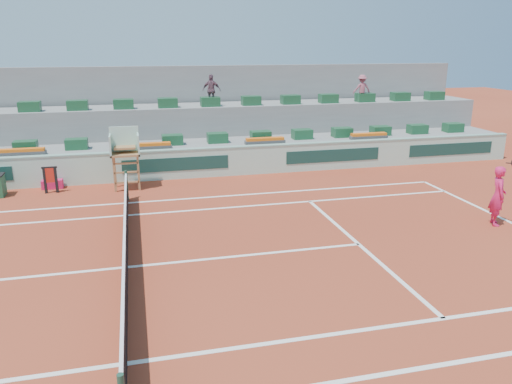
# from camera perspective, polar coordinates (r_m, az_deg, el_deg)

# --- Properties ---
(ground) EXTENTS (90.00, 90.00, 0.00)m
(ground) POSITION_cam_1_polar(r_m,az_deg,el_deg) (13.29, -14.50, -8.34)
(ground) COLOR maroon
(ground) RESTS_ON ground
(seating_tier_lower) EXTENTS (36.00, 4.00, 1.20)m
(seating_tier_lower) POSITION_cam_1_polar(r_m,az_deg,el_deg) (23.32, -14.52, 4.01)
(seating_tier_lower) COLOR gray
(seating_tier_lower) RESTS_ON ground
(seating_tier_upper) EXTENTS (36.00, 2.40, 2.60)m
(seating_tier_upper) POSITION_cam_1_polar(r_m,az_deg,el_deg) (24.75, -14.63, 6.37)
(seating_tier_upper) COLOR gray
(seating_tier_upper) RESTS_ON ground
(stadium_back_wall) EXTENTS (36.00, 0.40, 4.40)m
(stadium_back_wall) POSITION_cam_1_polar(r_m,az_deg,el_deg) (26.20, -14.75, 8.90)
(stadium_back_wall) COLOR gray
(stadium_back_wall) RESTS_ON ground
(player_bag) EXTENTS (0.79, 0.35, 0.35)m
(player_bag) POSITION_cam_1_polar(r_m,az_deg,el_deg) (21.16, -22.24, 0.83)
(player_bag) COLOR #DB1C58
(player_bag) RESTS_ON ground
(spectator_mid) EXTENTS (0.94, 0.64, 1.49)m
(spectator_mid) POSITION_cam_1_polar(r_m,az_deg,el_deg) (24.28, -5.10, 11.51)
(spectator_mid) COLOR #6A4755
(spectator_mid) RESTS_ON seating_tier_upper
(spectator_right) EXTENTS (0.92, 0.58, 1.37)m
(spectator_right) POSITION_cam_1_polar(r_m,az_deg,el_deg) (26.37, 12.01, 11.50)
(spectator_right) COLOR #A05060
(spectator_right) RESTS_ON seating_tier_upper
(court_lines) EXTENTS (23.89, 11.09, 0.01)m
(court_lines) POSITION_cam_1_polar(r_m,az_deg,el_deg) (13.29, -14.50, -8.32)
(court_lines) COLOR white
(court_lines) RESTS_ON ground
(tennis_net) EXTENTS (0.10, 11.97, 1.10)m
(tennis_net) POSITION_cam_1_polar(r_m,az_deg,el_deg) (13.08, -14.67, -6.24)
(tennis_net) COLOR black
(tennis_net) RESTS_ON ground
(advertising_hoarding) EXTENTS (36.00, 0.34, 1.26)m
(advertising_hoarding) POSITION_cam_1_polar(r_m,az_deg,el_deg) (21.16, -14.49, 2.84)
(advertising_hoarding) COLOR #AAD6C0
(advertising_hoarding) RESTS_ON ground
(umpire_chair) EXTENTS (1.10, 0.90, 2.40)m
(umpire_chair) POSITION_cam_1_polar(r_m,az_deg,el_deg) (19.99, -14.75, 4.71)
(umpire_chair) COLOR #956338
(umpire_chair) RESTS_ON ground
(seat_row_lower) EXTENTS (32.90, 0.60, 0.44)m
(seat_row_lower) POSITION_cam_1_polar(r_m,az_deg,el_deg) (22.27, -14.68, 5.57)
(seat_row_lower) COLOR #194D2B
(seat_row_lower) RESTS_ON seating_tier_lower
(seat_row_upper) EXTENTS (32.90, 0.60, 0.44)m
(seat_row_upper) POSITION_cam_1_polar(r_m,az_deg,el_deg) (23.95, -14.90, 9.70)
(seat_row_upper) COLOR #194D2B
(seat_row_upper) RESTS_ON seating_tier_upper
(flower_planters) EXTENTS (26.80, 0.36, 0.28)m
(flower_planters) POSITION_cam_1_polar(r_m,az_deg,el_deg) (21.58, -18.67, 4.67)
(flower_planters) COLOR #484848
(flower_planters) RESTS_ON seating_tier_lower
(towel_rack) EXTENTS (0.56, 0.09, 1.03)m
(towel_rack) POSITION_cam_1_polar(r_m,az_deg,el_deg) (20.43, -22.45, 1.53)
(towel_rack) COLOR black
(towel_rack) RESTS_ON ground
(tennis_player) EXTENTS (0.68, 0.97, 2.28)m
(tennis_player) POSITION_cam_1_polar(r_m,az_deg,el_deg) (17.23, 25.93, -0.38)
(tennis_player) COLOR #DB1C58
(tennis_player) RESTS_ON ground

